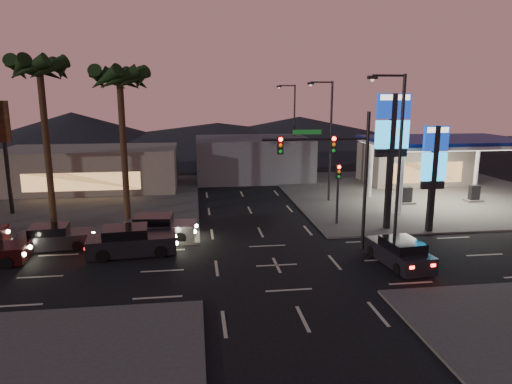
{
  "coord_description": "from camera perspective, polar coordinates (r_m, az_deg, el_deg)",
  "views": [
    {
      "loc": [
        -4.15,
        -22.61,
        8.9
      ],
      "look_at": [
        -0.47,
        4.8,
        3.0
      ],
      "focal_mm": 32.0,
      "sensor_mm": 36.0,
      "label": 1
    }
  ],
  "objects": [
    {
      "name": "car_lane_a_front",
      "position": [
        26.95,
        -15.4,
        -6.0
      ],
      "size": [
        5.14,
        2.49,
        1.63
      ],
      "color": "black",
      "rests_on": "ground"
    },
    {
      "name": "building_far_mid",
      "position": [
        49.45,
        -0.44,
        4.26
      ],
      "size": [
        12.0,
        9.0,
        4.4
      ],
      "primitive_type": "cube",
      "color": "#4C4C51",
      "rests_on": "ground"
    },
    {
      "name": "hill_right",
      "position": [
        85.04,
        5.43,
        7.68
      ],
      "size": [
        50.0,
        50.0,
        5.0
      ],
      "primitive_type": "cone",
      "color": "black",
      "rests_on": "ground"
    },
    {
      "name": "corner_lot_nw",
      "position": [
        41.34,
        -24.12,
        -1.37
      ],
      "size": [
        24.0,
        24.0,
        0.12
      ],
      "primitive_type": "cube",
      "color": "#47443F",
      "rests_on": "ground"
    },
    {
      "name": "pylon_sign_short",
      "position": [
        31.35,
        21.37,
        3.43
      ],
      "size": [
        1.6,
        0.35,
        7.0
      ],
      "color": "black",
      "rests_on": "ground"
    },
    {
      "name": "car_lane_b_mid",
      "position": [
        29.53,
        -23.95,
        -5.25
      ],
      "size": [
        4.44,
        2.21,
        1.4
      ],
      "color": "black",
      "rests_on": "ground"
    },
    {
      "name": "traffic_signal_mast",
      "position": [
        26.1,
        10.09,
        3.77
      ],
      "size": [
        6.1,
        0.39,
        8.0
      ],
      "color": "black",
      "rests_on": "ground"
    },
    {
      "name": "palm_a",
      "position": [
        32.48,
        -16.65,
        12.48
      ],
      "size": [
        4.41,
        4.41,
        10.86
      ],
      "color": "black",
      "rests_on": "ground"
    },
    {
      "name": "pylon_sign_tall",
      "position": [
        30.93,
        16.64,
        6.9
      ],
      "size": [
        2.2,
        0.35,
        9.0
      ],
      "color": "black",
      "rests_on": "ground"
    },
    {
      "name": "hill_left",
      "position": [
        85.4,
        -21.95,
        7.22
      ],
      "size": [
        40.0,
        40.0,
        6.0
      ],
      "primitive_type": "cone",
      "color": "black",
      "rests_on": "ground"
    },
    {
      "name": "ground",
      "position": [
        24.65,
        2.6,
        -9.13
      ],
      "size": [
        140.0,
        140.0,
        0.0
      ],
      "primitive_type": "plane",
      "color": "black",
      "rests_on": "ground"
    },
    {
      "name": "building_far_west",
      "position": [
        46.2,
        -19.9,
        2.73
      ],
      "size": [
        16.0,
        8.0,
        4.0
      ],
      "primitive_type": "cube",
      "color": "#726B5B",
      "rests_on": "ground"
    },
    {
      "name": "palm_b",
      "position": [
        33.6,
        -25.36,
        12.74
      ],
      "size": [
        4.41,
        4.41,
        11.46
      ],
      "color": "black",
      "rests_on": "ground"
    },
    {
      "name": "corner_lot_ne",
      "position": [
        44.44,
        19.49,
        -0.13
      ],
      "size": [
        24.0,
        24.0,
        0.12
      ],
      "primitive_type": "cube",
      "color": "#47443F",
      "rests_on": "ground"
    },
    {
      "name": "pedestal_signal",
      "position": [
        31.69,
        10.22,
        0.98
      ],
      "size": [
        0.32,
        0.39,
        4.3
      ],
      "color": "black",
      "rests_on": "ground"
    },
    {
      "name": "streetlight_mid",
      "position": [
        38.34,
        9.03,
        7.13
      ],
      "size": [
        2.14,
        0.25,
        10.0
      ],
      "color": "black",
      "rests_on": "ground"
    },
    {
      "name": "streetlight_far",
      "position": [
        51.88,
        4.59,
        8.49
      ],
      "size": [
        2.14,
        0.25,
        10.0
      ],
      "color": "black",
      "rests_on": "ground"
    },
    {
      "name": "suv_station",
      "position": [
        25.66,
        17.5,
        -7.24
      ],
      "size": [
        2.29,
        4.51,
        1.45
      ],
      "color": "black",
      "rests_on": "ground"
    },
    {
      "name": "hill_center",
      "position": [
        83.0,
        -4.81,
        7.24
      ],
      "size": [
        60.0,
        60.0,
        4.0
      ],
      "primitive_type": "cone",
      "color": "black",
      "rests_on": "ground"
    },
    {
      "name": "convenience_store",
      "position": [
        49.4,
        19.11,
        3.35
      ],
      "size": [
        10.0,
        6.0,
        4.0
      ],
      "primitive_type": "cube",
      "color": "#726B5B",
      "rests_on": "ground"
    },
    {
      "name": "gas_station",
      "position": [
        40.23,
        22.56,
        5.68
      ],
      "size": [
        12.2,
        8.2,
        5.47
      ],
      "color": "silver",
      "rests_on": "ground"
    },
    {
      "name": "streetlight_near",
      "position": [
        26.22,
        17.14,
        4.53
      ],
      "size": [
        2.14,
        0.25,
        10.0
      ],
      "color": "black",
      "rests_on": "ground"
    },
    {
      "name": "car_lane_b_front",
      "position": [
        29.37,
        -12.17,
        -4.43
      ],
      "size": [
        4.81,
        2.3,
        1.53
      ],
      "color": "#565659",
      "rests_on": "ground"
    }
  ]
}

